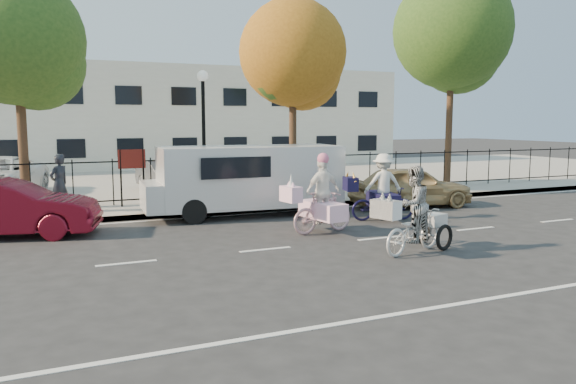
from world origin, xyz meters
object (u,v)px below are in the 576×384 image
unicorn_bike (322,204)px  bull_bike (382,194)px  red_sedan (6,208)px  white_van (247,177)px  zebra_trike (413,219)px  pedestrian (59,183)px  gold_sedan (411,186)px  lot_car_c (165,176)px  lamppost (203,113)px

unicorn_bike → bull_bike: (2.42, 0.94, 0.01)m
unicorn_bike → red_sedan: bearing=61.5°
bull_bike → white_van: size_ratio=0.36×
white_van → bull_bike: bearing=-32.5°
zebra_trike → bull_bike: 3.99m
bull_bike → white_van: 4.05m
bull_bike → pedestrian: bearing=78.2°
zebra_trike → unicorn_bike: (-0.83, 2.72, 0.02)m
gold_sedan → lot_car_c: bearing=55.6°
lot_car_c → gold_sedan: bearing=-49.8°
unicorn_bike → bull_bike: 2.60m
gold_sedan → zebra_trike: bearing=152.4°
gold_sedan → red_sedan: bearing=98.0°
unicorn_bike → pedestrian: 7.94m
zebra_trike → bull_bike: bearing=-41.6°
zebra_trike → unicorn_bike: bearing=-1.1°
gold_sedan → bull_bike: bearing=135.4°
bull_bike → white_van: bearing=68.4°
bull_bike → pedestrian: bull_bike is taller
white_van → red_sedan: (-6.49, -0.66, -0.44)m
white_van → lot_car_c: size_ratio=1.67×
lot_car_c → white_van: bearing=-83.8°
white_van → lamppost: bearing=110.3°
unicorn_bike → red_sedan: (-7.32, 2.67, -0.04)m
zebra_trike → bull_bike: bull_bike is taller
lamppost → gold_sedan: (6.19, -2.95, -2.43)m
zebra_trike → lot_car_c: (-3.00, 11.65, 0.01)m
bull_bike → gold_sedan: bearing=-37.8°
gold_sedan → lot_car_c: size_ratio=1.12×
bull_bike → pedestrian: size_ratio=1.23×
gold_sedan → lot_car_c: gold_sedan is taller
lamppost → unicorn_bike: lamppost is taller
red_sedan → gold_sedan: size_ratio=1.08×
unicorn_bike → pedestrian: bearing=40.9°
pedestrian → lamppost: bearing=144.6°
gold_sedan → lot_car_c: 9.29m
pedestrian → lot_car_c: bearing=-176.9°
unicorn_bike → gold_sedan: size_ratio=0.51×
red_sedan → pedestrian: 2.83m
unicorn_bike → bull_bike: size_ratio=0.97×
gold_sedan → white_van: bearing=91.2°
lamppost → lot_car_c: (-0.67, 3.30, -2.37)m
lot_car_c → bull_bike: bearing=-67.5°
zebra_trike → bull_bike: (1.60, 3.66, 0.03)m
pedestrian → red_sedan: bearing=21.2°
lamppost → white_van: lamppost is taller
white_van → red_sedan: 6.54m
lamppost → unicorn_bike: size_ratio=2.10×
zebra_trike → bull_bike: size_ratio=1.04×
unicorn_bike → gold_sedan: bearing=-68.8°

